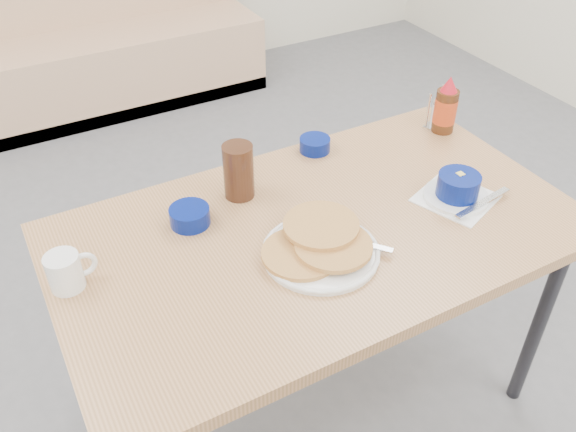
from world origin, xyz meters
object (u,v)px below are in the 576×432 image
booth_bench (97,46)px  butter_bowl (315,145)px  creamer_bowl (190,216)px  syrup_bottle (446,108)px  coffee_mug (66,271)px  amber_tumbler (239,171)px  pancake_plate (320,246)px  condiment_caddy (439,113)px  grits_setting (458,189)px  dining_table (319,245)px

booth_bench → butter_bowl: (0.19, -2.19, 0.43)m
creamer_bowl → syrup_bottle: size_ratio=0.56×
coffee_mug → amber_tumbler: 0.53m
pancake_plate → condiment_caddy: condiment_caddy is taller
creamer_bowl → amber_tumbler: 0.19m
creamer_bowl → condiment_caddy: bearing=6.1°
grits_setting → butter_bowl: 0.47m
grits_setting → amber_tumbler: amber_tumbler is taller
condiment_caddy → syrup_bottle: bearing=-131.6°
creamer_bowl → dining_table: bearing=-31.8°
coffee_mug → condiment_caddy: size_ratio=0.98×
dining_table → pancake_plate: (-0.05, -0.09, 0.08)m
pancake_plate → amber_tumbler: amber_tumbler is taller
pancake_plate → creamer_bowl: size_ratio=2.90×
condiment_caddy → dining_table: bearing=-177.8°
coffee_mug → creamer_bowl: (0.34, 0.08, -0.02)m
pancake_plate → butter_bowl: 0.49m
coffee_mug → creamer_bowl: size_ratio=1.11×
dining_table → creamer_bowl: 0.36m
coffee_mug → grits_setting: (1.04, -0.18, -0.01)m
pancake_plate → condiment_caddy: bearing=28.2°
dining_table → syrup_bottle: (0.63, 0.24, 0.15)m
coffee_mug → condiment_caddy: bearing=8.2°
dining_table → amber_tumbler: (-0.12, 0.24, 0.14)m
condiment_caddy → creamer_bowl: bearing=164.5°
booth_bench → amber_tumbler: 2.35m
amber_tumbler → dining_table: bearing=-62.7°
coffee_mug → condiment_caddy: 1.29m
syrup_bottle → condiment_caddy: bearing=70.0°
booth_bench → amber_tumbler: (-0.12, -2.30, 0.49)m
creamer_bowl → condiment_caddy: 0.94m
grits_setting → creamer_bowl: grits_setting is taller
butter_bowl → dining_table: bearing=-119.0°
booth_bench → condiment_caddy: bearing=-74.1°
dining_table → condiment_caddy: bearing=23.8°
grits_setting → dining_table: bearing=169.2°
pancake_plate → butter_bowl: bearing=60.6°
dining_table → butter_bowl: bearing=61.0°
booth_bench → creamer_bowl: (-0.30, -2.35, 0.43)m
butter_bowl → syrup_bottle: 0.45m
pancake_plate → creamer_bowl: (-0.24, 0.27, 0.00)m
amber_tumbler → coffee_mug: bearing=-164.8°
booth_bench → grits_setting: size_ratio=7.01×
creamer_bowl → butter_bowl: (0.48, 0.16, -0.00)m
creamer_bowl → butter_bowl: bearing=18.0°
butter_bowl → syrup_bottle: size_ratio=0.50×
syrup_bottle → pancake_plate: bearing=-153.9°
pancake_plate → grits_setting: (0.46, 0.01, 0.01)m
coffee_mug → syrup_bottle: 1.27m
coffee_mug → creamer_bowl: 0.35m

